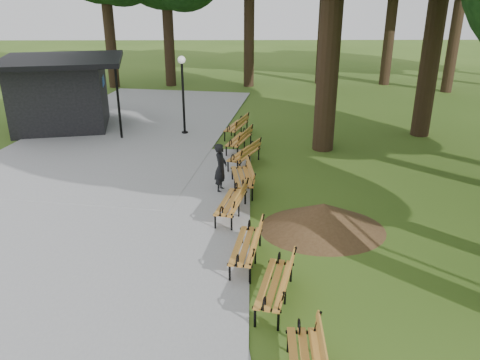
{
  "coord_description": "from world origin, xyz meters",
  "views": [
    {
      "loc": [
        -0.39,
        -6.86,
        5.99
      ],
      "look_at": [
        -0.25,
        5.13,
        1.1
      ],
      "focal_mm": 36.18,
      "sensor_mm": 36.0,
      "label": 1
    }
  ],
  "objects_px": {
    "bench_3": "(275,284)",
    "bench_5": "(231,202)",
    "bench_4": "(246,246)",
    "bench_6": "(242,177)",
    "lamp_post": "(182,79)",
    "bench_9": "(236,126)",
    "kiosk": "(60,93)",
    "person": "(221,168)",
    "bench_8": "(239,140)",
    "dirt_mound": "(323,217)",
    "bench_7": "(244,154)"
  },
  "relations": [
    {
      "from": "bench_3",
      "to": "bench_5",
      "type": "height_order",
      "value": "same"
    },
    {
      "from": "bench_4",
      "to": "bench_6",
      "type": "distance_m",
      "value": 4.23
    },
    {
      "from": "lamp_post",
      "to": "bench_9",
      "type": "distance_m",
      "value": 2.94
    },
    {
      "from": "bench_5",
      "to": "bench_4",
      "type": "bearing_deg",
      "value": 22.17
    },
    {
      "from": "kiosk",
      "to": "bench_3",
      "type": "relative_size",
      "value": 2.61
    },
    {
      "from": "person",
      "to": "bench_4",
      "type": "distance_m",
      "value": 4.23
    },
    {
      "from": "lamp_post",
      "to": "bench_8",
      "type": "xyz_separation_m",
      "value": [
        2.3,
        -2.27,
        -1.91
      ]
    },
    {
      "from": "bench_4",
      "to": "bench_3",
      "type": "bearing_deg",
      "value": 30.01
    },
    {
      "from": "bench_8",
      "to": "dirt_mound",
      "type": "bearing_deg",
      "value": 37.24
    },
    {
      "from": "kiosk",
      "to": "bench_3",
      "type": "height_order",
      "value": "kiosk"
    },
    {
      "from": "bench_6",
      "to": "dirt_mound",
      "type": "bearing_deg",
      "value": 32.93
    },
    {
      "from": "person",
      "to": "kiosk",
      "type": "xyz_separation_m",
      "value": [
        -7.17,
        7.15,
        0.78
      ]
    },
    {
      "from": "bench_4",
      "to": "bench_5",
      "type": "distance_m",
      "value": 2.4
    },
    {
      "from": "person",
      "to": "bench_4",
      "type": "xyz_separation_m",
      "value": [
        0.67,
        -4.17,
        -0.33
      ]
    },
    {
      "from": "kiosk",
      "to": "bench_7",
      "type": "bearing_deg",
      "value": -42.05
    },
    {
      "from": "person",
      "to": "bench_9",
      "type": "bearing_deg",
      "value": 7.4
    },
    {
      "from": "dirt_mound",
      "to": "bench_7",
      "type": "xyz_separation_m",
      "value": [
        -1.96,
        4.77,
        0.07
      ]
    },
    {
      "from": "dirt_mound",
      "to": "bench_4",
      "type": "distance_m",
      "value": 2.6
    },
    {
      "from": "person",
      "to": "bench_7",
      "type": "distance_m",
      "value": 2.35
    },
    {
      "from": "bench_7",
      "to": "bench_9",
      "type": "bearing_deg",
      "value": -150.46
    },
    {
      "from": "person",
      "to": "dirt_mound",
      "type": "bearing_deg",
      "value": -121.0
    },
    {
      "from": "person",
      "to": "bench_8",
      "type": "xyz_separation_m",
      "value": [
        0.59,
        3.9,
        -0.33
      ]
    },
    {
      "from": "lamp_post",
      "to": "bench_9",
      "type": "bearing_deg",
      "value": -9.5
    },
    {
      "from": "kiosk",
      "to": "dirt_mound",
      "type": "xyz_separation_m",
      "value": [
        9.89,
        -9.71,
        -1.18
      ]
    },
    {
      "from": "lamp_post",
      "to": "bench_9",
      "type": "relative_size",
      "value": 1.73
    },
    {
      "from": "bench_5",
      "to": "bench_8",
      "type": "distance_m",
      "value": 5.7
    },
    {
      "from": "bench_4",
      "to": "bench_6",
      "type": "xyz_separation_m",
      "value": [
        -0.03,
        4.23,
        0.0
      ]
    },
    {
      "from": "kiosk",
      "to": "bench_9",
      "type": "xyz_separation_m",
      "value": [
        7.67,
        -1.36,
        -1.11
      ]
    },
    {
      "from": "bench_5",
      "to": "bench_6",
      "type": "relative_size",
      "value": 1.0
    },
    {
      "from": "bench_3",
      "to": "bench_4",
      "type": "bearing_deg",
      "value": -146.02
    },
    {
      "from": "bench_4",
      "to": "bench_7",
      "type": "relative_size",
      "value": 1.0
    },
    {
      "from": "bench_4",
      "to": "bench_9",
      "type": "bearing_deg",
      "value": -168.53
    },
    {
      "from": "kiosk",
      "to": "bench_4",
      "type": "height_order",
      "value": "kiosk"
    },
    {
      "from": "person",
      "to": "dirt_mound",
      "type": "height_order",
      "value": "person"
    },
    {
      "from": "dirt_mound",
      "to": "person",
      "type": "bearing_deg",
      "value": 136.68
    },
    {
      "from": "dirt_mound",
      "to": "bench_3",
      "type": "xyz_separation_m",
      "value": [
        -1.51,
        -3.12,
        0.07
      ]
    },
    {
      "from": "bench_8",
      "to": "bench_9",
      "type": "xyz_separation_m",
      "value": [
        -0.09,
        1.9,
        0.0
      ]
    },
    {
      "from": "lamp_post",
      "to": "bench_7",
      "type": "relative_size",
      "value": 1.73
    },
    {
      "from": "bench_6",
      "to": "bench_4",
      "type": "bearing_deg",
      "value": -4.99
    },
    {
      "from": "kiosk",
      "to": "dirt_mound",
      "type": "height_order",
      "value": "kiosk"
    },
    {
      "from": "bench_8",
      "to": "bench_9",
      "type": "height_order",
      "value": "same"
    },
    {
      "from": "person",
      "to": "kiosk",
      "type": "height_order",
      "value": "kiosk"
    },
    {
      "from": "dirt_mound",
      "to": "bench_5",
      "type": "height_order",
      "value": "bench_5"
    },
    {
      "from": "dirt_mound",
      "to": "bench_7",
      "type": "bearing_deg",
      "value": 112.39
    },
    {
      "from": "bench_4",
      "to": "bench_9",
      "type": "height_order",
      "value": "same"
    },
    {
      "from": "bench_3",
      "to": "bench_8",
      "type": "distance_m",
      "value": 9.6
    },
    {
      "from": "bench_9",
      "to": "bench_6",
      "type": "bearing_deg",
      "value": 20.26
    },
    {
      "from": "kiosk",
      "to": "bench_8",
      "type": "relative_size",
      "value": 2.61
    },
    {
      "from": "bench_6",
      "to": "bench_7",
      "type": "xyz_separation_m",
      "value": [
        0.11,
        2.14,
        0.0
      ]
    },
    {
      "from": "dirt_mound",
      "to": "bench_8",
      "type": "xyz_separation_m",
      "value": [
        -2.12,
        6.46,
        0.07
      ]
    }
  ]
}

